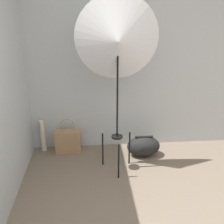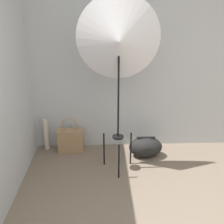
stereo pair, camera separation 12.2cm
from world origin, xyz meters
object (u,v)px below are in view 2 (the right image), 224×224
(photo_umbrella, at_px, (119,41))
(tote_bag, at_px, (71,140))
(paper_roll, at_px, (46,134))
(duffel_bag, at_px, (146,147))

(photo_umbrella, distance_m, tote_bag, 1.65)
(photo_umbrella, bearing_deg, tote_bag, 144.45)
(paper_roll, bearing_deg, tote_bag, -13.41)
(tote_bag, height_order, paper_roll, tote_bag)
(photo_umbrella, xyz_separation_m, duffel_bag, (0.40, 0.29, -1.47))
(tote_bag, height_order, duffel_bag, tote_bag)
(photo_umbrella, distance_m, duffel_bag, 1.55)
(duffel_bag, bearing_deg, paper_roll, 169.35)
(photo_umbrella, relative_size, duffel_bag, 4.58)
(tote_bag, distance_m, paper_roll, 0.37)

